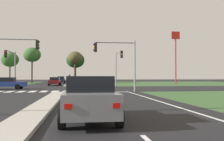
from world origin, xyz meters
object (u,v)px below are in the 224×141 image
treeline_fifth (75,58)px  pedestrian_at_median (69,78)px  traffic_signal_far_left (12,62)px  treeline_third (32,55)px  treeline_fourth (75,60)px  car_navy_fourth (61,80)px  treeline_second (10,60)px  traffic_signal_far_right (118,62)px  car_maroon_near (55,81)px  car_blue_second (7,83)px  car_grey_third (89,98)px  traffic_signal_near_right (119,56)px  fastfood_pole_sign (176,46)px  traffic_signal_near_left (3,53)px

treeline_fifth → pedestrian_at_median: bearing=-91.7°
traffic_signal_far_left → treeline_third: bearing=94.6°
pedestrian_at_median → treeline_fourth: size_ratio=0.25×
car_navy_fourth → treeline_second: 13.93m
traffic_signal_far_right → treeline_fourth: size_ratio=0.73×
car_navy_fourth → treeline_fourth: 6.54m
car_maroon_near → traffic_signal_far_left: traffic_signal_far_left is taller
car_navy_fourth → pedestrian_at_median: (2.68, -18.65, 0.48)m
car_blue_second → car_grey_third: bearing=21.5°
car_maroon_near → traffic_signal_far_left: 9.86m
traffic_signal_near_right → fastfood_pole_sign: bearing=57.2°
fastfood_pole_sign → treeline_second: bearing=161.0°
traffic_signal_near_right → pedestrian_at_median: size_ratio=2.81×
traffic_signal_far_left → treeline_third: size_ratio=0.59×
car_grey_third → traffic_signal_near_left: 18.39m
traffic_signal_far_left → pedestrian_at_median: size_ratio=2.77×
traffic_signal_far_left → treeline_fifth: (8.47, 25.01, 2.47)m
traffic_signal_far_left → treeline_second: (-7.43, 27.30, 2.06)m
traffic_signal_near_left → treeline_second: 39.73m
car_maroon_near → fastfood_pole_sign: (24.82, 6.53, 7.48)m
traffic_signal_near_left → pedestrian_at_median: 17.82m
car_maroon_near → traffic_signal_near_right: size_ratio=0.80×
traffic_signal_far_left → car_navy_fourth: bearing=77.8°
car_navy_fourth → treeline_third: (-7.47, 3.90, 6.24)m
pedestrian_at_median → fastfood_pole_sign: bearing=127.2°
treeline_second → traffic_signal_near_left: bearing=-76.1°
traffic_signal_near_right → treeline_fifth: bearing=98.0°
car_blue_second → fastfood_pole_sign: 35.62m
car_maroon_near → traffic_signal_near_left: traffic_signal_near_left is taller
treeline_second → treeline_fourth: bearing=-1.6°
car_grey_third → treeline_fourth: size_ratio=0.55×
fastfood_pole_sign → treeline_third: bearing=157.1°
treeline_third → treeline_fifth: (10.74, -2.99, -0.91)m
traffic_signal_near_right → treeline_fifth: 36.67m
traffic_signal_near_left → car_navy_fourth: bearing=85.0°
traffic_signal_far_right → treeline_second: (-22.63, 27.44, 1.97)m
traffic_signal_near_left → traffic_signal_far_right: bearing=40.3°
car_blue_second → fastfood_pole_sign: size_ratio=0.40×
car_maroon_near → treeline_fourth: bearing=-99.9°
fastfood_pole_sign → treeline_fifth: (-21.59, 10.65, -2.09)m
fastfood_pole_sign → treeline_third: fastfood_pole_sign is taller
traffic_signal_far_right → traffic_signal_near_left: 17.15m
traffic_signal_far_right → pedestrian_at_median: traffic_signal_far_right is taller
car_blue_second → pedestrian_at_median: bearing=142.5°
car_maroon_near → pedestrian_at_median: bearing=138.1°
car_blue_second → pedestrian_at_median: size_ratio=2.39×
car_blue_second → fastfood_pole_sign: bearing=122.1°
car_grey_third → treeline_second: (-17.22, 54.96, 4.93)m
car_navy_fourth → traffic_signal_far_left: traffic_signal_far_left is taller
car_maroon_near → treeline_fifth: treeline_fifth is taller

